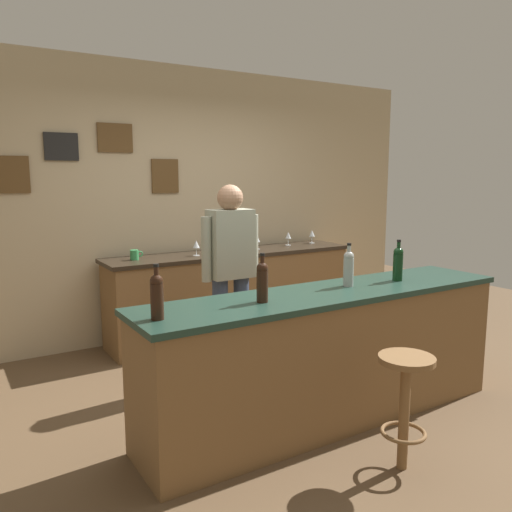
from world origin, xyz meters
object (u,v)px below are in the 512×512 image
object	(u,v)px
wine_glass_b	(257,239)
wine_glass_c	(288,236)
wine_bottle_a	(157,295)
wine_bottle_b	(262,280)
wine_bottle_d	(398,262)
bar_stool	(405,393)
wine_glass_d	(312,234)
wine_glass_a	(196,245)
coffee_mug	(135,255)
bartender	(231,268)
wine_bottle_c	(349,267)

from	to	relation	value
wine_glass_b	wine_glass_c	bearing A→B (deg)	9.19
wine_bottle_a	wine_bottle_b	size ratio (longest dim) A/B	1.00
wine_bottle_d	wine_glass_c	distance (m)	2.20
bar_stool	wine_bottle_a	xyz separation A→B (m)	(-1.22, 0.66, 0.60)
wine_glass_d	wine_glass_a	bearing A→B (deg)	-174.43
wine_bottle_d	wine_glass_b	bearing A→B (deg)	88.48
wine_glass_c	wine_glass_d	size ratio (longest dim) A/B	1.00
bar_stool	wine_glass_c	bearing A→B (deg)	67.18
wine_bottle_d	wine_glass_b	world-z (taller)	wine_bottle_d
wine_glass_a	coffee_mug	size ratio (longest dim) A/B	1.24
wine_glass_a	coffee_mug	xyz separation A→B (m)	(-0.60, 0.08, -0.06)
bartender	wine_glass_a	world-z (taller)	bartender
bartender	wine_glass_c	size ratio (longest dim) A/B	10.45
wine_bottle_d	bar_stool	bearing A→B (deg)	-133.38
wine_bottle_c	wine_bottle_d	bearing A→B (deg)	-5.92
wine_glass_b	wine_glass_c	size ratio (longest dim) A/B	1.00
wine_bottle_d	wine_glass_b	size ratio (longest dim) A/B	1.97
wine_bottle_c	wine_glass_b	bearing A→B (deg)	76.12
wine_bottle_a	wine_glass_d	world-z (taller)	wine_bottle_a
wine_bottle_c	wine_bottle_d	distance (m)	0.45
wine_bottle_d	wine_glass_c	bearing A→B (deg)	76.21
bartender	wine_bottle_a	world-z (taller)	bartender
wine_glass_d	coffee_mug	size ratio (longest dim) A/B	1.24
wine_bottle_a	wine_glass_a	world-z (taller)	wine_bottle_a
wine_bottle_c	wine_glass_c	distance (m)	2.30
bartender	coffee_mug	size ratio (longest dim) A/B	12.96
coffee_mug	wine_bottle_a	bearing A→B (deg)	-105.64
wine_bottle_a	bartender	bearing A→B (deg)	45.55
wine_glass_b	wine_glass_d	size ratio (longest dim) A/B	1.00
wine_bottle_a	wine_glass_c	xyz separation A→B (m)	(2.42, 2.18, -0.05)
wine_bottle_a	wine_bottle_b	distance (m)	0.69
wine_glass_b	wine_glass_d	bearing A→B (deg)	6.00
wine_glass_b	wine_bottle_a	bearing A→B (deg)	-132.78
bar_stool	wine_glass_d	bearing A→B (deg)	61.55
wine_glass_d	wine_bottle_a	bearing A→B (deg)	-141.62
wine_bottle_b	coffee_mug	bearing A→B (deg)	92.67
bartender	wine_bottle_a	xyz separation A→B (m)	(-1.05, -1.07, 0.12)
bartender	wine_glass_d	xyz separation A→B (m)	(1.72, 1.13, 0.07)
wine_bottle_c	wine_glass_a	world-z (taller)	wine_bottle_c
wine_glass_a	wine_glass_b	distance (m)	0.76
bartender	coffee_mug	distance (m)	1.14
wine_glass_b	wine_bottle_c	bearing A→B (deg)	-103.88
wine_bottle_a	wine_bottle_d	xyz separation A→B (m)	(1.90, 0.05, 0.00)
wine_bottle_d	wine_glass_a	xyz separation A→B (m)	(-0.70, 1.99, -0.05)
wine_glass_a	wine_glass_d	bearing A→B (deg)	5.57
wine_bottle_d	coffee_mug	distance (m)	2.45
wine_bottle_b	wine_glass_d	distance (m)	3.00
wine_bottle_c	wine_glass_d	size ratio (longest dim) A/B	1.97
wine_bottle_c	bar_stool	bearing A→B (deg)	-106.96
wine_bottle_d	wine_glass_a	distance (m)	2.11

